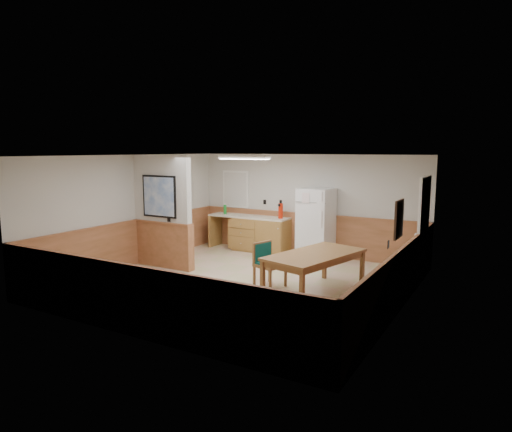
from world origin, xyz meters
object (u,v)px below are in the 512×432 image
Objects in this scene: dining_table at (315,258)px; dining_bench at (384,284)px; fire_extinguisher at (281,210)px; soap_bottle at (225,209)px; dining_chair at (266,261)px; refrigerator at (316,224)px.

dining_table reaches higher than dining_bench.
soap_bottle is (-1.64, -0.05, -0.08)m from fire_extinguisher.
dining_bench is at bearing 16.88° from dining_chair.
fire_extinguisher is at bearing 1.61° from soap_bottle.
soap_bottle reaches higher than dining_bench.
fire_extinguisher reaches higher than dining_bench.
refrigerator is at bearing 106.42° from dining_chair.
dining_chair is at bearing -165.33° from dining_table.
dining_bench is 7.01× the size of soap_bottle.
refrigerator reaches higher than soap_bottle.
dining_chair is at bearing -85.91° from refrigerator.
dining_table is at bearing -64.41° from refrigerator.
dining_table is at bearing -34.77° from soap_bottle.
refrigerator is 0.79× the size of dining_table.
dining_table is 4.64× the size of fire_extinguisher.
refrigerator is 3.67× the size of fire_extinguisher.
dining_bench is 2.25m from dining_chair.
fire_extinguisher reaches higher than soap_bottle.
refrigerator reaches higher than dining_bench.
dining_table is 4.45m from soap_bottle.
dining_table is at bearing -69.50° from fire_extinguisher.
dining_chair is at bearing -86.10° from fire_extinguisher.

